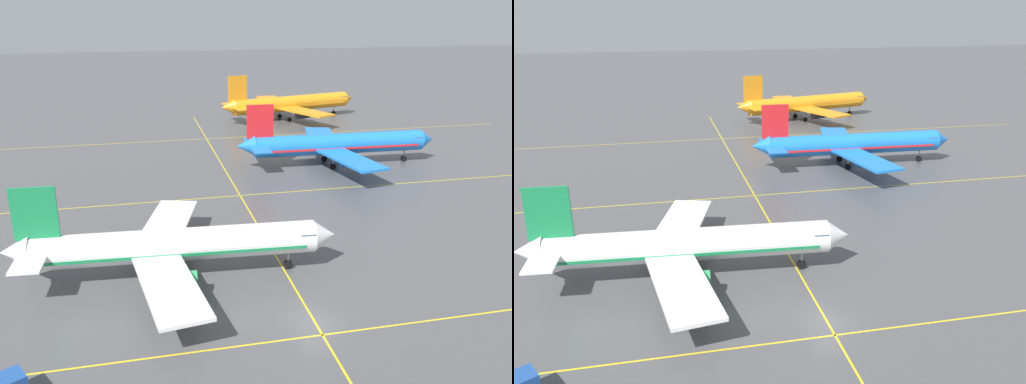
# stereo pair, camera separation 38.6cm
# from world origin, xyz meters

# --- Properties ---
(ground_plane) EXTENTS (600.00, 600.00, 0.00)m
(ground_plane) POSITION_xyz_m (0.00, 0.00, 0.00)
(ground_plane) COLOR #4C4C4F
(airliner_front_gate) EXTENTS (34.04, 29.32, 10.58)m
(airliner_front_gate) POSITION_xyz_m (-11.61, 11.39, 3.61)
(airliner_front_gate) COLOR white
(airliner_front_gate) RESTS_ON ground
(airliner_second_row) EXTENTS (35.95, 31.06, 11.19)m
(airliner_second_row) POSITION_xyz_m (19.68, 46.98, 3.82)
(airliner_second_row) COLOR blue
(airliner_second_row) RESTS_ON ground
(airliner_third_row) EXTENTS (36.27, 30.84, 11.38)m
(airliner_third_row) POSITION_xyz_m (22.74, 87.33, 3.88)
(airliner_third_row) COLOR orange
(airliner_third_row) RESTS_ON ground
(taxiway_markings) EXTENTS (136.06, 121.56, 0.01)m
(taxiway_markings) POSITION_xyz_m (0.00, 34.84, 0.00)
(taxiway_markings) COLOR yellow
(taxiway_markings) RESTS_ON ground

